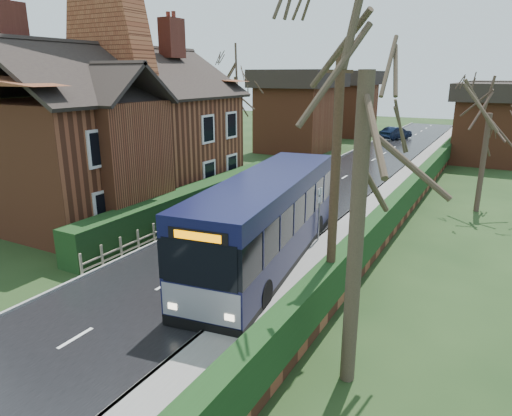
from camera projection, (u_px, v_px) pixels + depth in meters
The scene contains 18 objects.
ground at pixel (200, 264), 17.91m from camera, with size 140.00×140.00×0.00m, color #2A421C.
road at pixel (301, 203), 26.32m from camera, with size 6.00×100.00×0.02m, color black.
pavement at pixel (374, 213), 24.35m from camera, with size 2.50×100.00×0.14m, color slate.
kerb_right at pixel (352, 210), 24.90m from camera, with size 0.12×100.00×0.14m, color gray.
kerb_left at pixel (255, 196), 27.72m from camera, with size 0.12×100.00×0.10m, color gray.
front_hedge at pixel (194, 202), 23.69m from camera, with size 1.20×16.00×1.60m, color black.
picket_fence at pixel (206, 210), 23.44m from camera, with size 0.10×16.00×0.90m, color #9A8B68, non-canonical shape.
right_wall_hedge at pixel (405, 199), 23.37m from camera, with size 0.60×50.00×1.80m.
brick_house at pixel (116, 128), 24.73m from camera, with size 9.30×14.60×10.30m.
bus at pixel (267, 221), 17.65m from camera, with size 4.13×11.60×3.45m.
car_silver at pixel (254, 189), 26.98m from camera, with size 1.49×3.70×1.26m, color #B1B1B6.
car_green at pixel (207, 218), 21.26m from camera, with size 2.00×4.91×1.43m, color black.
car_distant at pixel (396, 133), 52.39m from camera, with size 1.49×4.28×1.41m, color #111B33.
bus_stop_sign at pixel (319, 207), 19.75m from camera, with size 0.07×0.38×2.52m.
telegraph_pole at pixel (334, 192), 13.02m from camera, with size 0.43×0.97×7.80m.
tree_right_near at pixel (369, 43), 9.01m from camera, with size 4.81×4.81×10.38m.
tree_right_far at pixel (491, 106), 23.31m from camera, with size 3.89×3.89×7.52m.
tree_house_side at pixel (236, 71), 35.16m from camera, with size 4.39×4.39×9.99m.
Camera 1 is at (9.90, -13.46, 7.16)m, focal length 32.00 mm.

